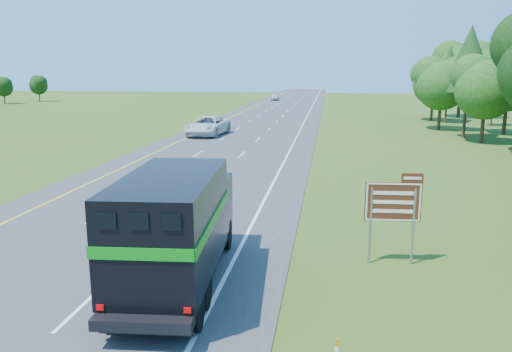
# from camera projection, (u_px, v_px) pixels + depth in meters

# --- Properties ---
(road) EXTENTS (15.00, 260.00, 0.04)m
(road) POSITION_uv_depth(u_px,v_px,m) (257.00, 126.00, 61.04)
(road) COLOR #38383A
(road) RESTS_ON ground
(lane_markings) EXTENTS (11.15, 260.00, 0.01)m
(lane_markings) POSITION_uv_depth(u_px,v_px,m) (257.00, 126.00, 61.04)
(lane_markings) COLOR yellow
(lane_markings) RESTS_ON road
(horse_truck) EXTENTS (3.16, 8.43, 3.66)m
(horse_truck) POSITION_uv_depth(u_px,v_px,m) (176.00, 225.00, 15.46)
(horse_truck) COLOR black
(horse_truck) RESTS_ON road
(white_suv) EXTENTS (3.88, 7.39, 1.98)m
(white_suv) POSITION_uv_depth(u_px,v_px,m) (208.00, 126.00, 52.42)
(white_suv) COLOR silver
(white_suv) RESTS_ON road
(far_car) EXTENTS (1.89, 4.46, 1.50)m
(far_car) POSITION_uv_depth(u_px,v_px,m) (275.00, 97.00, 115.08)
(far_car) COLOR silver
(far_car) RESTS_ON road
(exit_sign) EXTENTS (1.93, 0.18, 3.27)m
(exit_sign) POSITION_uv_depth(u_px,v_px,m) (394.00, 206.00, 17.22)
(exit_sign) COLOR gray
(exit_sign) RESTS_ON ground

